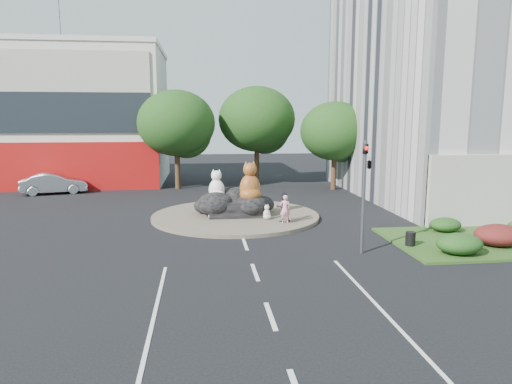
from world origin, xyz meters
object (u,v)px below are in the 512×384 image
Objects in this scene: kitten_calico at (212,211)px; parked_car at (54,184)px; kitten_white at (267,212)px; pedestrian_pink at (285,209)px; cat_tabby at (250,181)px; pedestrian_dark at (283,207)px; cat_white at (217,184)px; litter_bin at (410,239)px.

parked_car reaches higher than kitten_calico.
pedestrian_pink reaches higher than kitten_white.
cat_tabby reaches higher than kitten_white.
pedestrian_dark is at bearing -142.65° from parked_car.
cat_white is at bearing -37.92° from pedestrian_dark.
parked_car reaches higher than kitten_white.
pedestrian_pink is 0.46m from pedestrian_dark.
cat_tabby is at bearing -5.28° from cat_white.
cat_tabby reaches higher than kitten_calico.
litter_bin is (21.11, -18.01, -0.37)m from parked_car.
pedestrian_dark reaches higher than kitten_white.
cat_tabby is 1.49× the size of pedestrian_pink.
parked_car is at bearing 129.80° from cat_tabby.
kitten_white is at bearing 134.36° from litter_bin.
pedestrian_pink is (3.63, -2.93, -1.02)m from cat_white.
cat_white is 2.83× the size of litter_bin.
cat_white is 11.68m from litter_bin.
kitten_calico is (-0.33, -1.21, -1.39)m from cat_white.
kitten_white is 19.48m from parked_car.
cat_tabby is at bearing -141.61° from parked_car.
cat_tabby is (1.94, -0.72, 0.27)m from cat_white.
kitten_calico is 4.16m from pedestrian_dark.
pedestrian_dark is at bearing -3.84° from kitten_calico.
cat_tabby reaches higher than pedestrian_dark.
pedestrian_pink is at bearing -89.32° from kitten_white.
cat_white is at bearing -143.73° from parked_car.
pedestrian_pink is at bearing -65.36° from cat_tabby.
pedestrian_dark is (-0.02, 0.46, 0.02)m from pedestrian_pink.
cat_tabby is 1.46× the size of pedestrian_dark.
pedestrian_pink reaches higher than litter_bin.
kitten_white is at bearing 3.65° from kitten_calico.
cat_tabby reaches higher than litter_bin.
kitten_white reaches higher than litter_bin.
litter_bin is at bearing -22.20° from kitten_calico.
kitten_white is at bearing -142.54° from parked_car.
kitten_calico is 1.33× the size of litter_bin.
kitten_calico is at bearing -89.94° from cat_white.
pedestrian_dark reaches higher than kitten_calico.
litter_bin is at bearing 138.69° from pedestrian_pink.
cat_white reaches higher than pedestrian_pink.
pedestrian_pink is (3.96, -1.72, 0.37)m from kitten_calico.
litter_bin is at bearing -80.85° from kitten_white.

